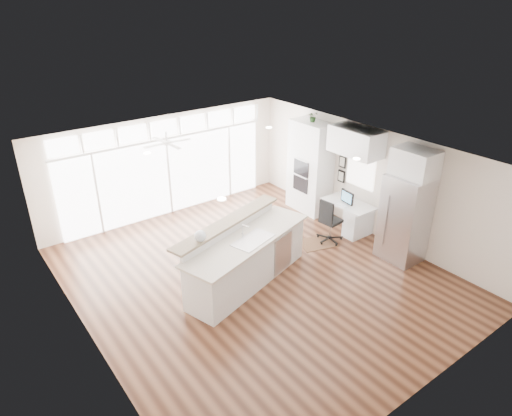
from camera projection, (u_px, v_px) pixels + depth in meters
floor at (256, 276)px, 9.86m from camera, size 7.00×8.00×0.02m
ceiling at (256, 158)px, 8.68m from camera, size 7.00×8.00×0.02m
wall_back at (166, 165)px, 12.15m from camera, size 7.00×0.04×2.70m
wall_front at (427, 326)px, 6.38m from camera, size 7.00×0.04×2.70m
wall_left at (83, 280)px, 7.38m from camera, size 0.04×8.00×2.70m
wall_right at (371, 181)px, 11.15m from camera, size 0.04×8.00×2.70m
glass_wall at (168, 177)px, 12.24m from camera, size 5.80×0.06×2.08m
transom_row at (164, 128)px, 11.66m from camera, size 5.90×0.06×0.40m
desk_window at (361, 170)px, 11.26m from camera, size 0.04×0.85×0.85m
ceiling_fan at (166, 139)px, 10.52m from camera, size 1.16×1.16×0.32m
recessed_lights at (250, 156)px, 8.83m from camera, size 3.40×3.00×0.02m
oven_cabinet at (310, 167)px, 12.32m from camera, size 0.64×1.20×2.50m
desk_nook at (348, 216)px, 11.59m from camera, size 0.72×1.30×0.76m
upper_cabinets at (356, 141)px, 10.76m from camera, size 0.64×1.30×0.64m
refrigerator at (405, 218)px, 10.12m from camera, size 0.76×0.90×2.00m
fridge_cabinet at (415, 163)px, 9.59m from camera, size 0.64×0.90×0.60m
framed_photos at (342, 169)px, 11.77m from camera, size 0.06×0.22×0.80m
kitchen_island at (248, 255)px, 9.41m from camera, size 3.43×2.09×1.28m
rug at (317, 243)px, 11.12m from camera, size 1.01×0.85×0.01m
office_chair at (331, 220)px, 11.01m from camera, size 0.63×0.59×1.11m
fishbowl at (200, 236)px, 8.61m from camera, size 0.27×0.27×0.23m
monitor at (347, 197)px, 11.31m from camera, size 0.13×0.44×0.36m
keyboard at (342, 205)px, 11.29m from camera, size 0.14×0.31×0.01m
potted_plant at (313, 118)px, 11.73m from camera, size 0.27×0.29×0.22m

